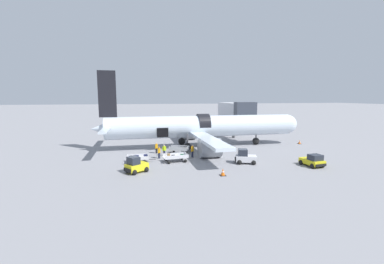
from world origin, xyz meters
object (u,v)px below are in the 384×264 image
at_px(baggage_tug_rear, 136,166).
at_px(baggage_cart_loading, 180,150).
at_px(baggage_tug_lead, 245,157).
at_px(baggage_tug_mid, 313,161).
at_px(airplane, 200,127).
at_px(ground_crew_helper, 204,145).
at_px(baggage_cart_queued, 176,158).
at_px(ground_crew_supervisor, 156,148).
at_px(ground_crew_loader_a, 164,150).
at_px(ground_crew_driver, 159,152).
at_px(ground_crew_loader_b, 192,151).
at_px(baggage_cart_empty, 139,159).

xyz_separation_m(baggage_tug_rear, baggage_cart_loading, (6.14, 8.04, -0.17)).
bearing_deg(baggage_tug_lead, baggage_tug_mid, -22.15).
height_order(airplane, ground_crew_helper, airplane).
bearing_deg(ground_crew_helper, baggage_cart_queued, -135.42).
height_order(baggage_tug_mid, ground_crew_helper, ground_crew_helper).
bearing_deg(ground_crew_supervisor, baggage_tug_rear, -108.12).
distance_m(ground_crew_loader_a, ground_crew_helper, 6.24).
bearing_deg(ground_crew_driver, ground_crew_loader_b, -2.49).
xyz_separation_m(airplane, baggage_cart_empty, (-9.77, -7.83, -2.71)).
relative_size(baggage_tug_rear, ground_crew_loader_b, 1.62).
bearing_deg(ground_crew_helper, baggage_tug_rear, -139.21).
bearing_deg(ground_crew_helper, ground_crew_loader_b, -129.99).
height_order(baggage_tug_lead, ground_crew_helper, ground_crew_helper).
bearing_deg(ground_crew_loader_a, airplane, 38.50).
xyz_separation_m(baggage_cart_empty, ground_crew_loader_a, (3.49, 2.83, 0.34)).
height_order(baggage_tug_mid, baggage_tug_rear, baggage_tug_rear).
bearing_deg(ground_crew_driver, baggage_cart_loading, 35.64).
height_order(ground_crew_loader_a, ground_crew_loader_b, ground_crew_loader_b).
xyz_separation_m(baggage_tug_mid, ground_crew_helper, (-10.24, 10.43, 0.32)).
xyz_separation_m(airplane, ground_crew_loader_b, (-2.68, -6.44, -2.33)).
distance_m(airplane, baggage_tug_rear, 15.91).
distance_m(airplane, baggage_tug_mid, 17.36).
bearing_deg(baggage_cart_queued, ground_crew_helper, 44.58).
bearing_deg(baggage_tug_lead, airplane, 104.51).
distance_m(baggage_tug_rear, ground_crew_supervisor, 9.39).
bearing_deg(ground_crew_loader_a, baggage_tug_lead, -33.45).
xyz_separation_m(baggage_cart_empty, ground_crew_helper, (9.54, 4.31, 0.46)).
bearing_deg(baggage_cart_queued, baggage_cart_loading, 74.23).
distance_m(baggage_tug_lead, ground_crew_loader_b, 7.19).
bearing_deg(ground_crew_supervisor, baggage_cart_loading, -15.43).
bearing_deg(baggage_tug_lead, baggage_cart_loading, 134.10).
xyz_separation_m(baggage_cart_loading, ground_crew_driver, (-3.13, -2.25, 0.28)).
relative_size(ground_crew_driver, ground_crew_helper, 0.88).
relative_size(baggage_tug_rear, ground_crew_loader_a, 1.70).
relative_size(baggage_tug_lead, ground_crew_loader_b, 1.73).
xyz_separation_m(ground_crew_loader_b, ground_crew_driver, (-4.42, 0.19, -0.03)).
relative_size(baggage_cart_loading, baggage_cart_queued, 0.91).
xyz_separation_m(baggage_tug_mid, baggage_cart_empty, (-19.78, 6.12, -0.15)).
relative_size(airplane, baggage_tug_rear, 12.62).
bearing_deg(ground_crew_helper, baggage_tug_lead, -67.73).
distance_m(baggage_cart_empty, ground_crew_loader_a, 4.50).
bearing_deg(ground_crew_loader_b, ground_crew_helper, 50.01).
height_order(baggage_tug_lead, baggage_cart_queued, baggage_tug_lead).
bearing_deg(airplane, baggage_cart_empty, -141.30).
relative_size(baggage_tug_lead, ground_crew_helper, 1.58).
bearing_deg(baggage_cart_empty, airplane, 38.70).
bearing_deg(ground_crew_loader_a, ground_crew_supervisor, 115.52).
height_order(baggage_tug_mid, baggage_cart_loading, baggage_tug_mid).
xyz_separation_m(airplane, baggage_cart_loading, (-3.96, -4.00, -2.64)).
relative_size(baggage_tug_lead, baggage_cart_loading, 0.79).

